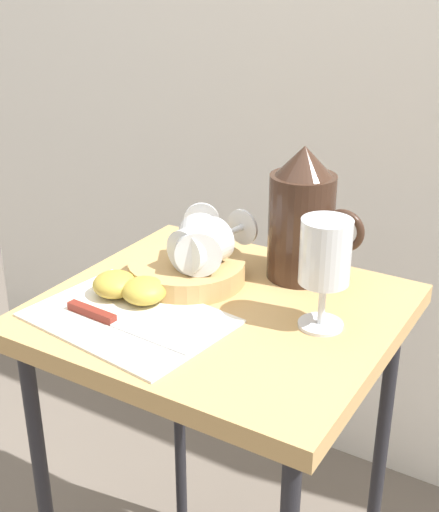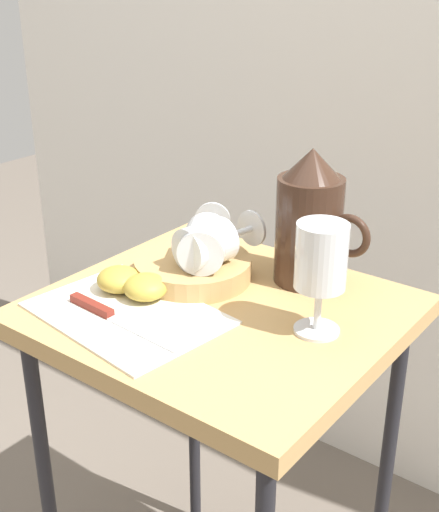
{
  "view_description": "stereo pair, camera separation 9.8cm",
  "coord_description": "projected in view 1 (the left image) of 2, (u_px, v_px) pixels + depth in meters",
  "views": [
    {
      "loc": [
        0.46,
        -0.77,
        1.19
      ],
      "look_at": [
        0.0,
        0.0,
        0.79
      ],
      "focal_mm": 48.02,
      "sensor_mm": 36.0,
      "label": 1
    },
    {
      "loc": [
        0.55,
        -0.72,
        1.19
      ],
      "look_at": [
        0.0,
        0.0,
        0.79
      ],
      "focal_mm": 48.02,
      "sensor_mm": 36.0,
      "label": 2
    }
  ],
  "objects": [
    {
      "name": "curtain_drape",
      "position": [
        376.0,
        73.0,
        1.4
      ],
      "size": [
        2.4,
        0.03,
        1.92
      ],
      "primitive_type": "cube",
      "color": "silver",
      "rests_on": "ground_plane"
    },
    {
      "name": "table",
      "position": [
        219.0,
        351.0,
        1.05
      ],
      "size": [
        0.51,
        0.46,
        0.71
      ],
      "color": "tan",
      "rests_on": "ground_plane"
    },
    {
      "name": "linen_napkin",
      "position": [
        129.0,
        318.0,
        0.98
      ],
      "size": [
        0.3,
        0.23,
        0.0
      ],
      "primitive_type": "cube",
      "rotation": [
        0.0,
        0.0,
        -0.13
      ],
      "color": "silver",
      "rests_on": "table"
    },
    {
      "name": "basket_tray",
      "position": [
        187.0,
        270.0,
        1.09
      ],
      "size": [
        0.19,
        0.19,
        0.03
      ],
      "primitive_type": "cylinder",
      "color": "tan",
      "rests_on": "table"
    },
    {
      "name": "pitcher",
      "position": [
        302.0,
        225.0,
        1.07
      ],
      "size": [
        0.16,
        0.1,
        0.22
      ],
      "color": "#382319",
      "rests_on": "table"
    },
    {
      "name": "wine_glass_upright",
      "position": [
        325.0,
        258.0,
        0.92
      ],
      "size": [
        0.07,
        0.07,
        0.16
      ],
      "color": "silver",
      "rests_on": "table"
    },
    {
      "name": "wine_glass_tipped_near",
      "position": [
        203.0,
        244.0,
        1.05
      ],
      "size": [
        0.09,
        0.15,
        0.07
      ],
      "color": "silver",
      "rests_on": "basket_tray"
    },
    {
      "name": "wine_glass_tipped_far",
      "position": [
        199.0,
        243.0,
        1.05
      ],
      "size": [
        0.13,
        0.16,
        0.07
      ],
      "color": "silver",
      "rests_on": "basket_tray"
    },
    {
      "name": "apple_half_left",
      "position": [
        115.0,
        284.0,
        1.03
      ],
      "size": [
        0.07,
        0.07,
        0.04
      ],
      "primitive_type": "ellipsoid",
      "color": "#B29938",
      "rests_on": "linen_napkin"
    },
    {
      "name": "apple_half_right",
      "position": [
        144.0,
        291.0,
        1.01
      ],
      "size": [
        0.07,
        0.07,
        0.04
      ],
      "primitive_type": "ellipsoid",
      "color": "#B29938",
      "rests_on": "linen_napkin"
    },
    {
      "name": "knife",
      "position": [
        109.0,
        320.0,
        0.96
      ],
      "size": [
        0.22,
        0.03,
        0.01
      ],
      "color": "silver",
      "rests_on": "linen_napkin"
    }
  ]
}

